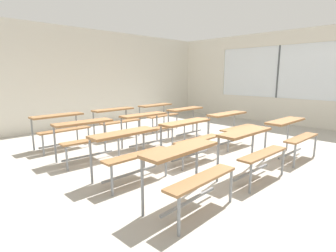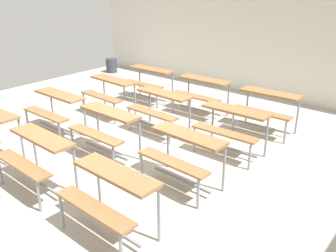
{
  "view_description": "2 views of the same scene",
  "coord_description": "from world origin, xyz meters",
  "px_view_note": "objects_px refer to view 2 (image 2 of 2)",
  "views": [
    {
      "loc": [
        -3.8,
        -3.3,
        1.6
      ],
      "look_at": [
        -0.12,
        0.49,
        0.57
      ],
      "focal_mm": 28.0,
      "sensor_mm": 36.0,
      "label": 1
    },
    {
      "loc": [
        4.0,
        -3.63,
        2.7
      ],
      "look_at": [
        0.38,
        0.73,
        0.38
      ],
      "focal_mm": 39.37,
      "sensor_mm": 36.0,
      "label": 2
    }
  ],
  "objects_px": {
    "desk_bench_r2c1": "(160,103)",
    "desk_bench_r3c0": "(148,77)",
    "desk_bench_r1c1": "(105,123)",
    "desk_bench_r2c0": "(109,88)",
    "desk_bench_r2c2": "(232,121)",
    "desk_bench_r3c1": "(201,88)",
    "desk_bench_r0c1": "(36,151)",
    "desk_bench_r3c2": "(267,103)",
    "desk_bench_r1c0": "(55,105)",
    "desk_bench_r1c2": "(183,149)",
    "desk_bench_r0c2": "(109,190)",
    "trash_bin": "(112,65)"
  },
  "relations": [
    {
      "from": "desk_bench_r0c1",
      "to": "desk_bench_r1c1",
      "type": "relative_size",
      "value": 1.01
    },
    {
      "from": "desk_bench_r3c0",
      "to": "desk_bench_r3c2",
      "type": "bearing_deg",
      "value": -1.09
    },
    {
      "from": "desk_bench_r2c0",
      "to": "desk_bench_r3c1",
      "type": "height_order",
      "value": "same"
    },
    {
      "from": "desk_bench_r1c0",
      "to": "desk_bench_r2c0",
      "type": "xyz_separation_m",
      "value": [
        -0.02,
        1.31,
        0.0
      ]
    },
    {
      "from": "desk_bench_r3c0",
      "to": "desk_bench_r3c2",
      "type": "height_order",
      "value": "same"
    },
    {
      "from": "desk_bench_r0c1",
      "to": "trash_bin",
      "type": "bearing_deg",
      "value": 130.76
    },
    {
      "from": "desk_bench_r2c0",
      "to": "desk_bench_r3c0",
      "type": "bearing_deg",
      "value": 93.21
    },
    {
      "from": "desk_bench_r2c1",
      "to": "desk_bench_r2c2",
      "type": "xyz_separation_m",
      "value": [
        1.46,
        0.05,
        0.0
      ]
    },
    {
      "from": "desk_bench_r3c1",
      "to": "desk_bench_r3c2",
      "type": "height_order",
      "value": "same"
    },
    {
      "from": "desk_bench_r0c1",
      "to": "desk_bench_r2c1",
      "type": "distance_m",
      "value": 2.52
    },
    {
      "from": "desk_bench_r1c1",
      "to": "desk_bench_r2c0",
      "type": "height_order",
      "value": "same"
    },
    {
      "from": "desk_bench_r1c0",
      "to": "trash_bin",
      "type": "distance_m",
      "value": 4.7
    },
    {
      "from": "desk_bench_r2c0",
      "to": "desk_bench_r1c2",
      "type": "bearing_deg",
      "value": -20.84
    },
    {
      "from": "desk_bench_r2c1",
      "to": "desk_bench_r3c0",
      "type": "height_order",
      "value": "same"
    },
    {
      "from": "desk_bench_r3c0",
      "to": "trash_bin",
      "type": "height_order",
      "value": "desk_bench_r3c0"
    },
    {
      "from": "desk_bench_r2c0",
      "to": "desk_bench_r0c1",
      "type": "bearing_deg",
      "value": -57.96
    },
    {
      "from": "desk_bench_r1c0",
      "to": "desk_bench_r0c2",
      "type": "bearing_deg",
      "value": -24.5
    },
    {
      "from": "desk_bench_r1c2",
      "to": "desk_bench_r2c1",
      "type": "relative_size",
      "value": 1.0
    },
    {
      "from": "desk_bench_r2c2",
      "to": "desk_bench_r3c0",
      "type": "bearing_deg",
      "value": 156.44
    },
    {
      "from": "desk_bench_r3c1",
      "to": "desk_bench_r2c2",
      "type": "bearing_deg",
      "value": -40.88
    },
    {
      "from": "desk_bench_r0c2",
      "to": "desk_bench_r2c2",
      "type": "distance_m",
      "value": 2.6
    },
    {
      "from": "desk_bench_r1c0",
      "to": "desk_bench_r1c1",
      "type": "relative_size",
      "value": 1.0
    },
    {
      "from": "desk_bench_r1c2",
      "to": "desk_bench_r3c1",
      "type": "relative_size",
      "value": 1.02
    },
    {
      "from": "desk_bench_r1c0",
      "to": "desk_bench_r3c0",
      "type": "relative_size",
      "value": 0.99
    },
    {
      "from": "desk_bench_r1c0",
      "to": "desk_bench_r2c0",
      "type": "height_order",
      "value": "same"
    },
    {
      "from": "desk_bench_r2c1",
      "to": "desk_bench_r3c1",
      "type": "relative_size",
      "value": 1.01
    },
    {
      "from": "desk_bench_r1c1",
      "to": "desk_bench_r2c0",
      "type": "xyz_separation_m",
      "value": [
        -1.4,
        1.33,
        0.0
      ]
    },
    {
      "from": "desk_bench_r1c2",
      "to": "desk_bench_r2c1",
      "type": "distance_m",
      "value": 1.92
    },
    {
      "from": "desk_bench_r1c2",
      "to": "desk_bench_r2c2",
      "type": "bearing_deg",
      "value": 93.07
    },
    {
      "from": "desk_bench_r1c1",
      "to": "desk_bench_r1c2",
      "type": "relative_size",
      "value": 0.98
    },
    {
      "from": "desk_bench_r2c1",
      "to": "desk_bench_r0c2",
      "type": "bearing_deg",
      "value": -57.78
    },
    {
      "from": "desk_bench_r1c1",
      "to": "desk_bench_r2c2",
      "type": "height_order",
      "value": "same"
    },
    {
      "from": "desk_bench_r3c2",
      "to": "trash_bin",
      "type": "xyz_separation_m",
      "value": [
        -5.61,
        1.29,
        -0.36
      ]
    },
    {
      "from": "desk_bench_r0c1",
      "to": "desk_bench_r1c0",
      "type": "height_order",
      "value": "same"
    },
    {
      "from": "desk_bench_r1c1",
      "to": "desk_bench_r2c1",
      "type": "bearing_deg",
      "value": 89.87
    },
    {
      "from": "desk_bench_r1c2",
      "to": "desk_bench_r2c0",
      "type": "height_order",
      "value": "same"
    },
    {
      "from": "desk_bench_r1c0",
      "to": "desk_bench_r1c1",
      "type": "distance_m",
      "value": 1.38
    },
    {
      "from": "desk_bench_r2c1",
      "to": "trash_bin",
      "type": "height_order",
      "value": "desk_bench_r2c1"
    },
    {
      "from": "desk_bench_r2c1",
      "to": "desk_bench_r3c0",
      "type": "bearing_deg",
      "value": 140.84
    },
    {
      "from": "desk_bench_r0c1",
      "to": "desk_bench_r2c0",
      "type": "height_order",
      "value": "same"
    },
    {
      "from": "desk_bench_r3c1",
      "to": "desk_bench_r0c2",
      "type": "bearing_deg",
      "value": -69.66
    },
    {
      "from": "desk_bench_r3c2",
      "to": "trash_bin",
      "type": "height_order",
      "value": "desk_bench_r3c2"
    },
    {
      "from": "desk_bench_r2c2",
      "to": "desk_bench_r3c1",
      "type": "relative_size",
      "value": 1.0
    },
    {
      "from": "desk_bench_r0c1",
      "to": "desk_bench_r3c0",
      "type": "distance_m",
      "value": 4.03
    },
    {
      "from": "desk_bench_r1c2",
      "to": "desk_bench_r3c2",
      "type": "bearing_deg",
      "value": 92.36
    },
    {
      "from": "desk_bench_r2c1",
      "to": "trash_bin",
      "type": "xyz_separation_m",
      "value": [
        -4.13,
        2.55,
        -0.36
      ]
    },
    {
      "from": "desk_bench_r0c1",
      "to": "desk_bench_r3c0",
      "type": "relative_size",
      "value": 1.0
    },
    {
      "from": "desk_bench_r1c1",
      "to": "desk_bench_r3c2",
      "type": "xyz_separation_m",
      "value": [
        1.5,
        2.54,
        0.0
      ]
    },
    {
      "from": "desk_bench_r0c1",
      "to": "desk_bench_r2c0",
      "type": "distance_m",
      "value": 2.94
    },
    {
      "from": "desk_bench_r0c1",
      "to": "desk_bench_r0c2",
      "type": "xyz_separation_m",
      "value": [
        1.47,
        -0.03,
        0.0
      ]
    }
  ]
}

